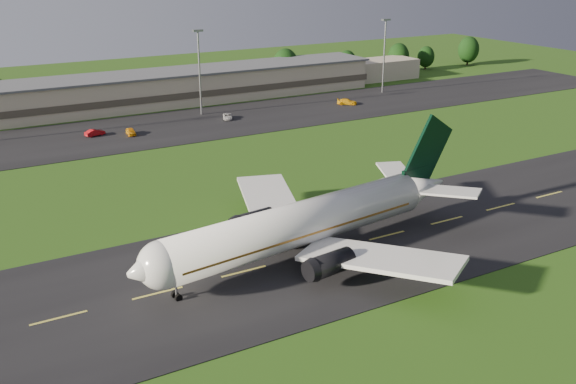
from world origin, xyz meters
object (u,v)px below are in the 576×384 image
service_vehicle_a (131,132)px  terminal (183,87)px  light_mast_centre (199,62)px  service_vehicle_d (347,102)px  service_vehicle_b (95,133)px  airliner (304,223)px  service_vehicle_c (228,117)px  light_mast_east (385,47)px

service_vehicle_a → terminal: bearing=56.2°
light_mast_centre → service_vehicle_d: 39.94m
service_vehicle_b → airliner: bearing=171.1°
service_vehicle_b → service_vehicle_c: bearing=-106.7°
light_mast_east → service_vehicle_c: bearing=-171.6°
service_vehicle_a → service_vehicle_d: (57.76, 1.92, 0.02)m
service_vehicle_b → service_vehicle_d: service_vehicle_d is taller
light_mast_centre → service_vehicle_c: bearing=-64.8°
light_mast_centre → service_vehicle_d: bearing=-12.7°
terminal → service_vehicle_a: bearing=-129.7°
service_vehicle_d → service_vehicle_a: bearing=127.0°
light_mast_centre → terminal: bearing=85.0°
light_mast_east → service_vehicle_b: light_mast_east is taller
airliner → service_vehicle_b: size_ratio=11.80×
service_vehicle_c → airliner: bearing=-85.4°
terminal → light_mast_centre: 18.45m
service_vehicle_d → airliner: bearing=177.3°
light_mast_centre → airliner: bearing=-102.9°
service_vehicle_c → service_vehicle_d: 33.64m
airliner → terminal: size_ratio=0.35×
service_vehicle_a → service_vehicle_c: (24.14, 2.72, -0.11)m
service_vehicle_b → service_vehicle_c: service_vehicle_b is taller
terminal → light_mast_centre: size_ratio=7.13×
terminal → service_vehicle_c: 24.07m
airliner → terminal: (19.72, 96.07, -0.67)m
light_mast_east → service_vehicle_a: bearing=-172.2°
light_mast_centre → light_mast_east: bearing=0.0°
service_vehicle_a → service_vehicle_d: size_ratio=0.83×
light_mast_east → service_vehicle_b: (-82.53, -7.25, -11.92)m
airliner → service_vehicle_a: size_ratio=11.90×
light_mast_centre → service_vehicle_b: light_mast_centre is taller
light_mast_centre → service_vehicle_d: light_mast_centre is taller
airliner → service_vehicle_d: airliner is taller
terminal → service_vehicle_b: size_ratio=33.45×
terminal → service_vehicle_b: (-28.93, -23.44, -3.18)m
airliner → service_vehicle_b: airliner is taller
service_vehicle_d → service_vehicle_c: bearing=123.7°
airliner → service_vehicle_c: 75.66m
airliner → light_mast_east: light_mast_east is taller
light_mast_east → service_vehicle_b: size_ratio=4.69×
light_mast_east → service_vehicle_d: size_ratio=3.92×
service_vehicle_b → service_vehicle_c: size_ratio=0.97×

